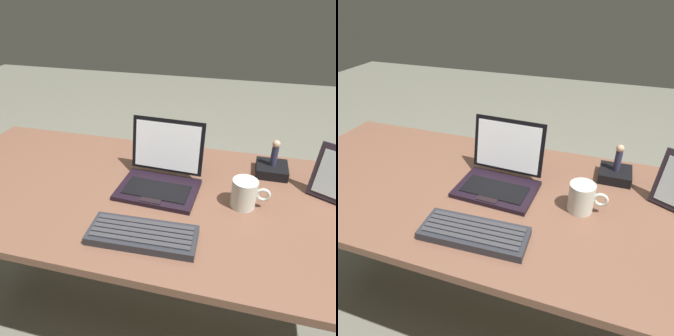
{
  "view_description": "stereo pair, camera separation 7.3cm",
  "coord_description": "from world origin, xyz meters",
  "views": [
    {
      "loc": [
        0.19,
        -0.8,
        1.31
      ],
      "look_at": [
        -0.01,
        0.0,
        0.81
      ],
      "focal_mm": 33.51,
      "sensor_mm": 36.0,
      "label": 1
    },
    {
      "loc": [
        0.26,
        -0.78,
        1.31
      ],
      "look_at": [
        -0.01,
        0.0,
        0.81
      ],
      "focal_mm": 33.51,
      "sensor_mm": 36.0,
      "label": 2
    }
  ],
  "objects": [
    {
      "name": "ground_plane",
      "position": [
        0.0,
        0.0,
        0.0
      ],
      "size": [
        8.0,
        8.0,
        0.0
      ],
      "primitive_type": "plane",
      "color": "slate"
    },
    {
      "name": "desk",
      "position": [
        0.0,
        0.0,
        0.64
      ],
      "size": [
        1.71,
        0.7,
        0.71
      ],
      "color": "brown",
      "rests_on": "ground"
    },
    {
      "name": "laptop_front",
      "position": [
        -0.05,
        0.04,
        0.75
      ],
      "size": [
        0.26,
        0.23,
        0.21
      ],
      "color": "black",
      "rests_on": "desk"
    },
    {
      "name": "figurine_stand",
      "position": [
        0.31,
        0.21,
        0.73
      ],
      "size": [
        0.11,
        0.11,
        0.04
      ],
      "primitive_type": "cube",
      "color": "black",
      "rests_on": "desk"
    },
    {
      "name": "coffee_mug",
      "position": [
        0.23,
        0.0,
        0.75
      ],
      "size": [
        0.12,
        0.08,
        0.09
      ],
      "color": "silver",
      "rests_on": "desk"
    },
    {
      "name": "external_keyboard",
      "position": [
        -0.03,
        -0.21,
        0.72
      ],
      "size": [
        0.3,
        0.12,
        0.03
      ],
      "color": "#292A31",
      "rests_on": "desk"
    },
    {
      "name": "figurine",
      "position": [
        0.31,
        0.21,
        0.79
      ],
      "size": [
        0.03,
        0.03,
        0.1
      ],
      "color": "#2D3050",
      "rests_on": "figurine_stand"
    }
  ]
}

